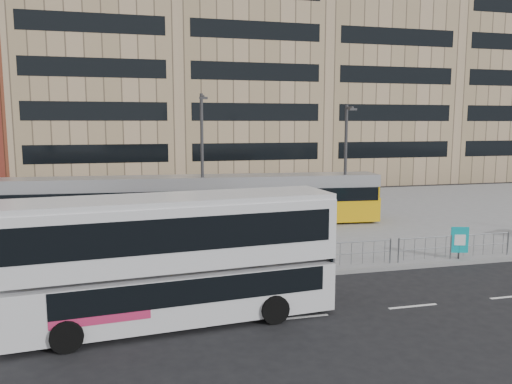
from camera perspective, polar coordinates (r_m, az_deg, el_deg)
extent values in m
plane|color=black|center=(20.80, 6.86, -9.52)|extent=(120.00, 120.00, 0.00)
cube|color=gray|center=(31.94, -0.78, -3.17)|extent=(64.00, 24.00, 0.15)
cube|color=gray|center=(20.82, 6.81, -9.28)|extent=(64.00, 0.25, 0.17)
cube|color=tan|center=(52.83, -17.43, 12.74)|extent=(14.00, 16.00, 22.00)
cube|color=tan|center=(54.01, -2.02, 14.04)|extent=(14.00, 16.00, 24.00)
cube|color=tan|center=(58.39, 11.87, 11.94)|extent=(14.00, 16.00, 21.00)
cube|color=tan|center=(65.71, 23.20, 11.88)|extent=(14.00, 16.00, 23.00)
cylinder|color=gray|center=(21.69, 11.41, -5.60)|extent=(32.00, 0.05, 0.05)
cylinder|color=gray|center=(21.81, 11.38, -6.88)|extent=(32.00, 0.04, 0.04)
cube|color=white|center=(17.76, 14.66, -12.79)|extent=(62.00, 0.12, 0.01)
cube|color=silver|center=(16.08, -9.23, -11.26)|extent=(10.13, 3.20, 1.54)
cube|color=silver|center=(15.57, -9.38, -4.63)|extent=(10.13, 3.20, 1.90)
cube|color=silver|center=(15.38, -9.46, -1.01)|extent=(10.13, 3.11, 0.27)
cube|color=black|center=(16.05, -7.64, -9.91)|extent=(8.33, 3.08, 0.77)
cube|color=black|center=(15.53, -9.40, -3.98)|extent=(9.60, 3.19, 1.00)
cube|color=#BD2554|center=(15.90, -17.46, -11.93)|extent=(2.92, 2.58, 0.45)
cylinder|color=black|center=(15.93, 2.17, -13.26)|extent=(0.93, 0.35, 0.91)
cylinder|color=black|center=(17.98, -0.54, -10.76)|extent=(0.93, 0.35, 0.91)
cylinder|color=black|center=(15.00, -20.83, -15.18)|extent=(0.93, 0.35, 0.91)
cylinder|color=black|center=(17.15, -20.62, -12.21)|extent=(0.93, 0.35, 0.91)
cube|color=#D39D0B|center=(29.70, -9.90, -2.31)|extent=(25.32, 4.42, 1.44)
cube|color=black|center=(29.55, -9.95, -0.42)|extent=(24.97, 4.43, 0.81)
cube|color=#B6B6BB|center=(29.45, -9.99, 1.06)|extent=(25.31, 4.23, 0.72)
cube|color=#D39D0B|center=(31.82, 12.34, -0.63)|extent=(1.24, 2.11, 2.34)
cylinder|color=#2D2D30|center=(29.59, -9.94, -1.02)|extent=(2.31, 2.31, 2.70)
cube|color=#2D2D30|center=(30.80, 5.40, -3.06)|extent=(2.88, 2.48, 0.45)
cube|color=#2D2D30|center=(31.01, -25.05, -3.70)|extent=(2.88, 2.48, 0.45)
cylinder|color=#2D2D30|center=(24.26, 22.18, -6.20)|extent=(0.06, 0.06, 0.78)
cube|color=#0B9EA7|center=(24.15, 22.24, -5.08)|extent=(0.77, 0.27, 1.17)
cube|color=white|center=(24.12, 22.29, -5.10)|extent=(0.47, 0.14, 0.49)
imported|color=black|center=(21.19, -15.03, -6.74)|extent=(0.58, 0.68, 1.59)
cylinder|color=#2D2D30|center=(20.06, -19.40, -5.68)|extent=(0.12, 0.12, 3.00)
imported|color=#2D2D30|center=(19.84, -19.55, -2.59)|extent=(0.20, 0.22, 1.00)
cylinder|color=#2D2D30|center=(28.55, -6.16, 3.42)|extent=(0.18, 0.18, 7.70)
cylinder|color=#2D2D30|center=(28.11, -6.16, 10.79)|extent=(0.14, 0.90, 0.14)
cube|color=#2D2D30|center=(27.66, -6.03, 10.63)|extent=(0.45, 0.20, 0.12)
cylinder|color=#2D2D30|center=(30.40, 10.17, 3.07)|extent=(0.18, 0.18, 7.13)
cylinder|color=#2D2D30|center=(29.95, 10.64, 9.44)|extent=(0.14, 0.90, 0.14)
cube|color=#2D2D30|center=(29.54, 11.01, 9.26)|extent=(0.45, 0.20, 0.12)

